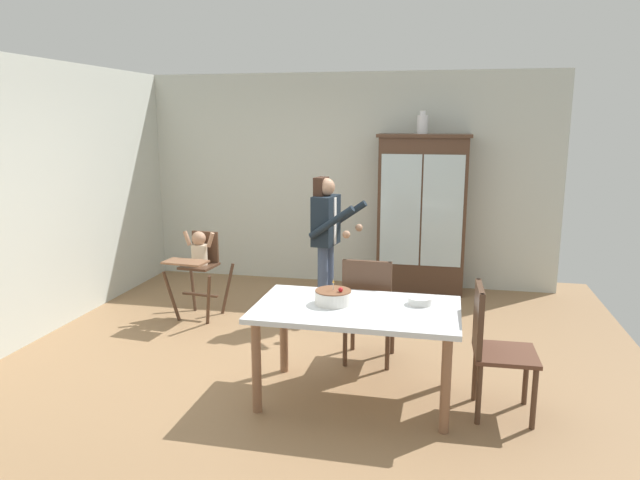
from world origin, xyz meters
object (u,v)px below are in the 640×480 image
birthday_cake (333,297)px  dining_table (356,319)px  dining_chair_far_side (368,304)px  ceramic_vase (422,124)px  dining_chair_right_end (491,341)px  china_cabinet (422,214)px  adult_person (327,231)px  high_chair_with_toddler (199,259)px  serving_bowl (420,301)px

birthday_cake → dining_table: bearing=-11.9°
dining_table → dining_chair_far_side: size_ratio=1.60×
ceramic_vase → dining_chair_right_end: ceramic_vase is taller
birthday_cake → dining_chair_right_end: dining_chair_right_end is taller
china_cabinet → ceramic_vase: 1.09m
adult_person → dining_chair_far_side: 1.31m
high_chair_with_toddler → china_cabinet: bearing=39.0°
adult_person → birthday_cake: adult_person is taller
dining_chair_far_side → dining_chair_right_end: 1.19m
serving_bowl → adult_person: bearing=123.2°
adult_person → dining_table: (0.59, -1.77, -0.32)m
china_cabinet → birthday_cake: bearing=-100.1°
ceramic_vase → dining_chair_far_side: ceramic_vase is taller
birthday_cake → serving_bowl: bearing=10.8°
china_cabinet → serving_bowl: bearing=-87.8°
serving_bowl → dining_chair_right_end: 0.59m
ceramic_vase → high_chair_with_toddler: (-2.26, -1.51, -1.41)m
china_cabinet → birthday_cake: (-0.54, -3.00, -0.19)m
high_chair_with_toddler → serving_bowl: (2.40, -1.37, 0.11)m
high_chair_with_toddler → dining_chair_far_side: bearing=-18.3°
ceramic_vase → high_chair_with_toddler: size_ratio=0.28×
high_chair_with_toddler → birthday_cake: (1.75, -1.50, 0.14)m
adult_person → birthday_cake: size_ratio=5.47×
adult_person → dining_chair_far_side: (0.59, -1.10, -0.41)m
dining_chair_far_side → dining_chair_right_end: (0.98, -0.68, 0.00)m
adult_person → dining_table: adult_person is taller
dining_chair_right_end → china_cabinet: bearing=10.5°
high_chair_with_toddler → dining_table: 2.47m
birthday_cake → serving_bowl: (0.65, 0.12, -0.03)m
ceramic_vase → dining_table: size_ratio=0.18×
birthday_cake → serving_bowl: birthday_cake is taller
ceramic_vase → adult_person: bearing=-125.5°
dining_chair_far_side → dining_table: bearing=91.2°
china_cabinet → birthday_cake: china_cabinet is taller
ceramic_vase → dining_chair_right_end: 3.47m
dining_table → serving_bowl: serving_bowl is taller
china_cabinet → high_chair_with_toddler: size_ratio=2.05×
ceramic_vase → dining_table: ceramic_vase is taller
china_cabinet → adult_person: 1.58m
dining_table → birthday_cake: 0.24m
dining_table → serving_bowl: size_ratio=8.54×
birthday_cake → dining_chair_far_side: size_ratio=0.29×
ceramic_vase → dining_chair_right_end: size_ratio=0.28×
adult_person → serving_bowl: bearing=-136.8°
china_cabinet → serving_bowl: 2.88m
high_chair_with_toddler → dining_table: high_chair_with_toddler is taller
dining_table → dining_chair_right_end: 0.99m
adult_person → serving_bowl: (1.05, -1.60, -0.20)m
ceramic_vase → serving_bowl: bearing=-87.2°
china_cabinet → adult_person: (-0.94, -1.27, -0.01)m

